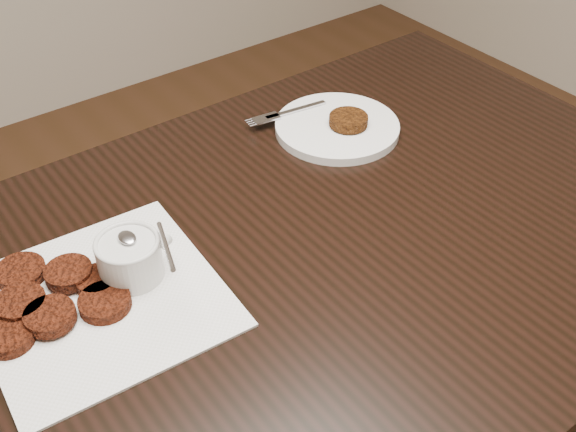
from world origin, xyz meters
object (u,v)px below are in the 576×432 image
object	(u,v)px
table	(300,402)
napkin	(102,300)
sauce_ramekin	(126,241)
plate_with_patty	(337,123)

from	to	relation	value
table	napkin	distance (m)	0.48
sauce_ramekin	plate_with_patty	xyz separation A→B (m)	(0.46, 0.12, -0.05)
table	sauce_ramekin	size ratio (longest dim) A/B	10.58
napkin	plate_with_patty	xyz separation A→B (m)	(0.52, 0.13, 0.01)
table	sauce_ramekin	bearing A→B (deg)	158.20
napkin	table	bearing A→B (deg)	-14.57
napkin	sauce_ramekin	world-z (taller)	sauce_ramekin
table	plate_with_patty	xyz separation A→B (m)	(0.24, 0.21, 0.39)
table	sauce_ramekin	distance (m)	0.50
plate_with_patty	napkin	bearing A→B (deg)	-165.51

